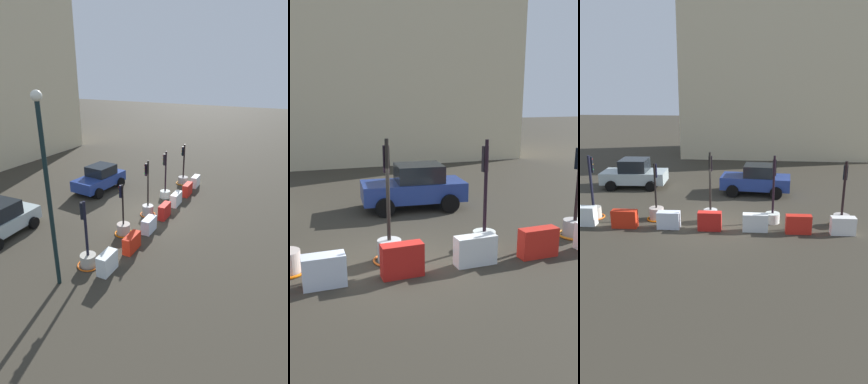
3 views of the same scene
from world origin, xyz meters
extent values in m
plane|color=#353026|center=(0.00, 0.00, 0.00)|extent=(120.00, 120.00, 0.00)
cylinder|color=#B3AEA1|center=(-5.70, 0.17, 0.27)|extent=(0.69, 0.69, 0.53)
cylinder|color=black|center=(-5.70, 0.17, 1.76)|extent=(0.12, 0.12, 2.46)
cube|color=black|center=(-5.67, 0.29, 2.54)|extent=(0.18, 0.17, 0.74)
sphere|color=red|center=(-5.66, 0.38, 2.79)|extent=(0.10, 0.10, 0.10)
sphere|color=orange|center=(-5.66, 0.38, 2.54)|extent=(0.10, 0.10, 0.10)
sphere|color=green|center=(-5.66, 0.38, 2.30)|extent=(0.10, 0.10, 0.10)
torus|color=orange|center=(-5.70, 0.17, 0.03)|extent=(0.98, 0.98, 0.06)
cylinder|color=#BAA99F|center=(-2.69, 0.22, 0.29)|extent=(0.67, 0.67, 0.57)
cylinder|color=black|center=(-2.69, 0.22, 1.63)|extent=(0.09, 0.09, 2.11)
cube|color=black|center=(-2.68, 0.33, 2.32)|extent=(0.15, 0.14, 0.63)
sphere|color=red|center=(-2.67, 0.40, 2.53)|extent=(0.09, 0.09, 0.09)
sphere|color=orange|center=(-2.67, 0.40, 2.32)|extent=(0.09, 0.09, 0.09)
sphere|color=green|center=(-2.67, 0.40, 2.10)|extent=(0.09, 0.09, 0.09)
torus|color=orange|center=(-2.69, 0.22, 0.04)|extent=(0.92, 0.92, 0.07)
cylinder|color=#A9A9A9|center=(-0.12, 0.12, 0.29)|extent=(0.63, 0.63, 0.59)
cylinder|color=black|center=(-0.12, 0.12, 1.92)|extent=(0.10, 0.10, 2.65)
cube|color=black|center=(-0.12, 0.24, 2.72)|extent=(0.15, 0.13, 0.68)
sphere|color=red|center=(-0.12, 0.31, 2.94)|extent=(0.09, 0.09, 0.09)
sphere|color=orange|center=(-0.12, 0.31, 2.72)|extent=(0.09, 0.09, 0.09)
sphere|color=green|center=(-0.12, 0.31, 2.49)|extent=(0.09, 0.09, 0.09)
torus|color=orange|center=(-0.12, 0.12, 0.03)|extent=(0.89, 0.89, 0.06)
cylinder|color=silver|center=(2.71, 0.28, 0.23)|extent=(0.66, 0.66, 0.46)
cylinder|color=black|center=(2.71, 0.28, 1.79)|extent=(0.10, 0.10, 2.64)
cube|color=black|center=(2.72, 0.39, 2.55)|extent=(0.16, 0.15, 0.72)
sphere|color=red|center=(2.73, 0.47, 2.79)|extent=(0.10, 0.10, 0.10)
sphere|color=orange|center=(2.73, 0.47, 2.55)|extent=(0.10, 0.10, 0.10)
sphere|color=green|center=(2.73, 0.47, 2.31)|extent=(0.10, 0.10, 0.10)
cylinder|color=#AEA8A4|center=(5.76, 0.18, 0.26)|extent=(0.71, 0.71, 0.51)
cylinder|color=black|center=(5.76, 0.18, 1.73)|extent=(0.11, 0.11, 2.43)
cube|color=black|center=(5.78, 0.30, 2.42)|extent=(0.17, 0.16, 0.65)
sphere|color=red|center=(5.80, 0.38, 2.64)|extent=(0.10, 0.10, 0.10)
sphere|color=orange|center=(5.80, 0.38, 2.42)|extent=(0.10, 0.10, 0.10)
sphere|color=green|center=(5.80, 0.38, 2.21)|extent=(0.10, 0.10, 0.10)
torus|color=orange|center=(5.76, 0.18, 0.04)|extent=(1.00, 1.00, 0.07)
cube|color=silver|center=(-5.69, -0.79, 0.43)|extent=(1.00, 0.49, 0.87)
cube|color=red|center=(-3.82, -0.89, 0.40)|extent=(1.11, 0.44, 0.80)
cube|color=silver|center=(-1.86, -0.81, 0.38)|extent=(0.99, 0.48, 0.76)
cube|color=red|center=(-0.03, -0.88, 0.42)|extent=(1.03, 0.41, 0.83)
cube|color=silver|center=(1.93, -0.80, 0.39)|extent=(1.09, 0.43, 0.78)
cube|color=red|center=(3.76, -0.88, 0.40)|extent=(1.09, 0.41, 0.81)
cube|color=white|center=(5.61, -0.82, 0.39)|extent=(1.03, 0.44, 0.77)
cube|color=navy|center=(1.89, 4.88, 0.70)|extent=(4.04, 2.02, 0.71)
cube|color=black|center=(2.12, 4.86, 1.39)|extent=(1.87, 1.64, 0.66)
cylinder|color=black|center=(0.60, 4.07, 0.34)|extent=(0.71, 0.33, 0.69)
cylinder|color=black|center=(0.75, 5.89, 0.34)|extent=(0.71, 0.33, 0.69)
cylinder|color=black|center=(3.02, 3.87, 0.34)|extent=(0.71, 0.33, 0.69)
cylinder|color=black|center=(3.17, 5.69, 0.34)|extent=(0.71, 0.33, 0.69)
cube|color=#ABBCBD|center=(-5.55, 5.70, 0.65)|extent=(3.96, 2.08, 0.70)
cylinder|color=black|center=(-4.30, 4.78, 0.31)|extent=(0.63, 0.32, 0.61)
cylinder|color=black|center=(-4.41, 6.75, 0.31)|extent=(0.63, 0.32, 0.61)
cylinder|color=black|center=(-7.17, 0.49, 3.45)|extent=(0.16, 0.16, 6.91)
sphere|color=silver|center=(-7.17, 0.49, 7.06)|extent=(0.36, 0.36, 0.36)
camera|label=1|loc=(-14.39, -6.98, 7.78)|focal=28.57mm
camera|label=2|loc=(-2.23, -9.70, 4.30)|focal=37.73mm
camera|label=3|loc=(1.94, -15.49, 6.07)|focal=34.06mm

